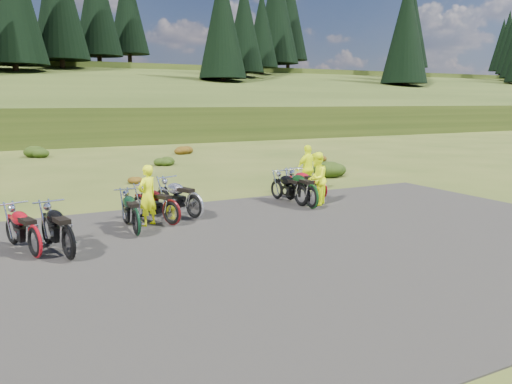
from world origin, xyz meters
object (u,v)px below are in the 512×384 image
motorcycle_3 (195,220)px  motorcycle_7 (312,210)px  motorcycle_0 (70,261)px  person_middle (147,196)px

motorcycle_3 → motorcycle_7: (3.86, -0.38, 0.00)m
motorcycle_0 → motorcycle_3: motorcycle_3 is taller
motorcycle_3 → motorcycle_7: size_ratio=0.99×
person_middle → motorcycle_0: bearing=14.0°
motorcycle_3 → person_middle: (-1.41, -0.09, 0.85)m
motorcycle_3 → motorcycle_7: motorcycle_7 is taller
motorcycle_0 → motorcycle_3: 4.48m
motorcycle_0 → person_middle: size_ratio=1.30×
motorcycle_7 → person_middle: (-5.28, 0.29, 0.85)m
motorcycle_7 → motorcycle_0: bearing=107.7°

